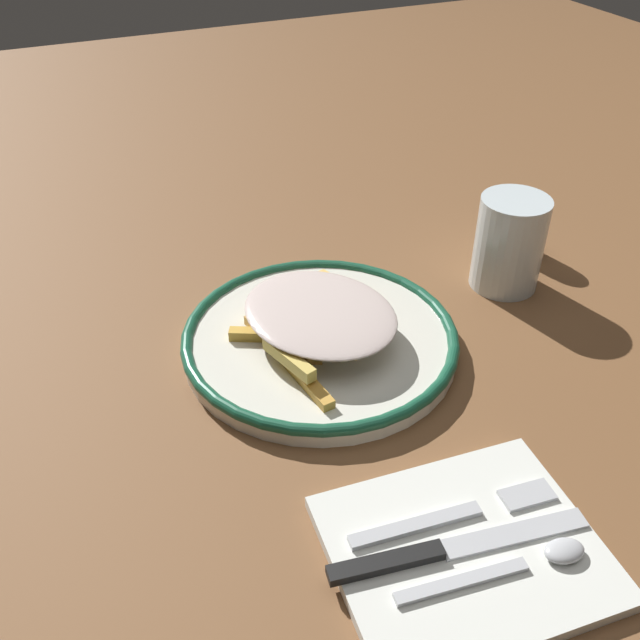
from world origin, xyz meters
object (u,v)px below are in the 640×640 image
(plate, at_px, (320,339))
(water_glass, at_px, (509,243))
(knife, at_px, (438,551))
(fork, at_px, (455,515))
(salt_shaker, at_px, (530,228))
(napkin, at_px, (460,552))
(fries_heap, at_px, (318,315))
(spoon, at_px, (525,563))

(plate, height_order, water_glass, water_glass)
(knife, xyz_separation_m, water_glass, (-0.30, 0.27, 0.04))
(water_glass, bearing_deg, fork, -41.22)
(plate, distance_m, salt_shaker, 0.33)
(napkin, relative_size, salt_shaker, 2.70)
(fries_heap, bearing_deg, napkin, -0.90)
(fork, relative_size, water_glass, 1.58)
(napkin, bearing_deg, plate, 179.05)
(fries_heap, bearing_deg, plate, 2.41)
(knife, xyz_separation_m, spoon, (0.04, 0.05, 0.00))
(plate, distance_m, spoon, 0.31)
(water_glass, bearing_deg, spoon, -33.25)
(napkin, bearing_deg, water_glass, 140.01)
(spoon, relative_size, salt_shaker, 2.03)
(fries_heap, bearing_deg, water_glass, 95.28)
(fries_heap, height_order, fork, fries_heap)
(salt_shaker, bearing_deg, fork, -43.87)
(plate, bearing_deg, water_glass, 96.13)
(fries_heap, xyz_separation_m, knife, (0.28, -0.02, -0.03))
(spoon, bearing_deg, plate, -174.45)
(fork, xyz_separation_m, water_glass, (-0.28, 0.24, 0.04))
(fries_heap, xyz_separation_m, spoon, (0.31, 0.03, -0.03))
(napkin, distance_m, salt_shaker, 0.48)
(napkin, xyz_separation_m, salt_shaker, (-0.35, 0.32, 0.03))
(plate, relative_size, knife, 1.38)
(plate, xyz_separation_m, spoon, (0.31, 0.03, 0.00))
(fork, relative_size, knife, 0.84)
(fries_heap, bearing_deg, knife, -4.75)
(fries_heap, xyz_separation_m, fork, (0.25, 0.01, -0.03))
(fork, relative_size, spoon, 1.16)
(spoon, xyz_separation_m, water_glass, (-0.34, 0.22, 0.04))
(plate, bearing_deg, spoon, 5.55)
(spoon, height_order, salt_shaker, salt_shaker)
(fork, bearing_deg, plate, -178.27)
(plate, xyz_separation_m, salt_shaker, (-0.07, 0.32, 0.02))
(fork, bearing_deg, napkin, -24.41)
(napkin, xyz_separation_m, spoon, (0.03, 0.03, 0.01))
(plate, bearing_deg, fries_heap, -177.59)
(napkin, relative_size, spoon, 1.33)
(napkin, height_order, water_glass, water_glass)
(fork, distance_m, water_glass, 0.37)
(water_glass, xyz_separation_m, salt_shaker, (-0.05, 0.07, -0.02))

